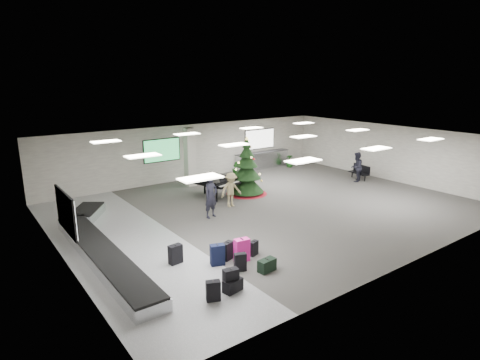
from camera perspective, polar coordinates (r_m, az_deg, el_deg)
ground at (r=18.57m, az=4.25°, el=-3.97°), size 18.00×18.00×0.00m
room_envelope at (r=18.24m, az=2.11°, el=3.30°), size 18.02×14.02×3.21m
baggage_carousel at (r=14.89m, az=-19.46°, el=-8.72°), size 2.28×9.71×0.43m
service_counter at (r=26.47m, az=3.20°, el=2.87°), size 4.05×0.65×1.08m
suitcase_0 at (r=11.59m, az=-1.32°, el=-14.02°), size 0.46×0.31×0.69m
suitcase_1 at (r=12.69m, az=0.03°, el=-11.59°), size 0.42×0.31×0.59m
pink_suitcase at (r=13.27m, az=0.26°, el=-9.93°), size 0.52×0.34×0.79m
suitcase_3 at (r=13.42m, az=-1.77°, el=-10.02°), size 0.45×0.35×0.62m
navy_suitcase at (r=13.04m, az=-3.23°, el=-10.58°), size 0.51×0.39×0.71m
suitcase_5 at (r=11.19m, az=-3.83°, el=-15.46°), size 0.43×0.34×0.59m
green_duffel at (r=12.74m, az=3.85°, el=-11.99°), size 0.61×0.36×0.41m
suitcase_7 at (r=13.73m, az=1.95°, el=-9.67°), size 0.38×0.28×0.52m
suitcase_8 at (r=13.30m, az=-9.16°, el=-10.38°), size 0.46×0.29×0.66m
black_duffel at (r=11.64m, az=-1.04°, el=-14.74°), size 0.61×0.40×0.39m
christmas_tree at (r=20.48m, az=0.96°, el=0.82°), size 2.11×2.11×3.01m
grand_piano at (r=20.08m, az=-3.51°, el=-0.09°), size 1.96×2.32×1.15m
bench at (r=24.61m, az=16.67°, el=1.23°), size 0.69×1.41×0.86m
traveler_a at (r=17.09m, az=-4.16°, el=-2.34°), size 0.77×0.60×1.87m
traveler_b at (r=18.49m, az=-1.29°, el=-1.40°), size 1.08×0.67×1.62m
traveler_bench at (r=23.90m, az=16.23°, el=1.79°), size 1.03×0.94×1.71m
potted_plant_left at (r=24.71m, az=-0.72°, el=1.69°), size 0.54×0.56×0.79m
potted_plant_right at (r=26.95m, az=7.09°, el=2.71°), size 0.65×0.65×0.84m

